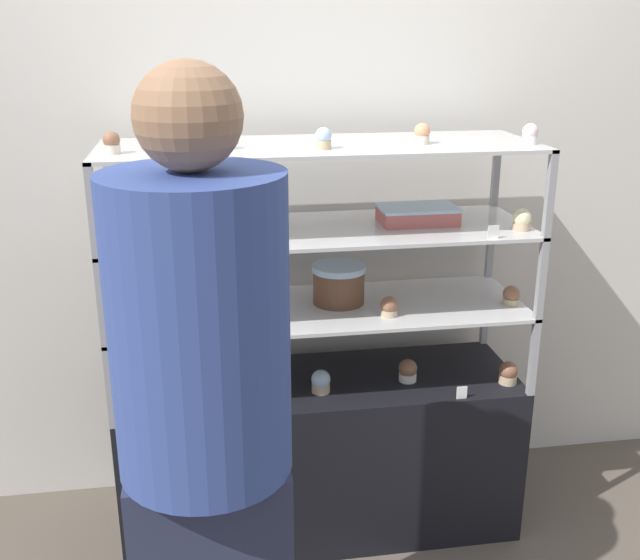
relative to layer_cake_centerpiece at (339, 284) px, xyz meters
name	(u,v)px	position (x,y,z in m)	size (l,w,h in m)	color
ground_plane	(320,520)	(-0.07, -0.03, -0.94)	(20.00, 20.00, 0.00)	brown
back_wall	(304,164)	(-0.07, 0.35, 0.36)	(8.00, 0.05, 2.60)	silver
display_base	(320,452)	(-0.07, -0.03, -0.64)	(1.41, 0.47, 0.59)	black
display_riser_lower	(320,311)	(-0.07, -0.03, -0.09)	(1.41, 0.47, 0.28)	#99999E
display_riser_middle	(320,233)	(-0.07, -0.03, 0.19)	(1.41, 0.47, 0.28)	#99999E
display_riser_upper	(320,149)	(-0.07, -0.03, 0.47)	(1.41, 0.47, 0.28)	#99999E
layer_cake_centerpiece	(339,284)	(0.00, 0.00, 0.00)	(0.19, 0.19, 0.14)	brown
sheet_cake_frosted	(417,214)	(0.27, -0.01, 0.24)	(0.26, 0.16, 0.06)	#C66660
cupcake_0	(131,390)	(-0.72, -0.08, -0.31)	(0.07, 0.07, 0.08)	beige
cupcake_1	(226,387)	(-0.41, -0.11, -0.31)	(0.07, 0.07, 0.08)	beige
cupcake_2	(321,382)	(-0.08, -0.12, -0.31)	(0.07, 0.07, 0.08)	#CCB28C
cupcake_3	(408,371)	(0.24, -0.09, -0.31)	(0.07, 0.07, 0.08)	white
cupcake_4	(508,373)	(0.58, -0.16, -0.31)	(0.07, 0.07, 0.08)	#CCB28C
price_tag_0	(462,393)	(0.38, -0.25, -0.33)	(0.04, 0.00, 0.04)	white
cupcake_5	(124,317)	(-0.72, -0.11, -0.04)	(0.06, 0.06, 0.07)	beige
cupcake_6	(263,311)	(-0.27, -0.13, -0.04)	(0.06, 0.06, 0.07)	white
cupcake_7	(389,307)	(0.14, -0.15, -0.04)	(0.06, 0.06, 0.07)	#CCB28C
cupcake_8	(511,296)	(0.59, -0.11, -0.04)	(0.06, 0.06, 0.07)	#CCB28C
price_tag_1	(261,328)	(-0.29, -0.25, -0.05)	(0.04, 0.00, 0.04)	white
cupcake_9	(113,232)	(-0.73, -0.10, 0.24)	(0.06, 0.06, 0.07)	#CCB28C
cupcake_10	(257,226)	(-0.28, -0.10, 0.24)	(0.06, 0.06, 0.07)	beige
cupcake_11	(522,220)	(0.58, -0.16, 0.24)	(0.06, 0.06, 0.07)	#CCB28C
price_tag_2	(493,232)	(0.45, -0.25, 0.23)	(0.04, 0.00, 0.04)	white
cupcake_12	(112,143)	(-0.71, -0.12, 0.52)	(0.05, 0.05, 0.07)	beige
cupcake_13	(222,139)	(-0.38, -0.09, 0.52)	(0.05, 0.05, 0.07)	beige
cupcake_14	(323,138)	(-0.08, -0.13, 0.52)	(0.05, 0.05, 0.07)	#CCB28C
cupcake_15	(422,134)	(0.25, -0.08, 0.52)	(0.05, 0.05, 0.07)	beige
cupcake_16	(530,134)	(0.59, -0.14, 0.52)	(0.05, 0.05, 0.07)	white
price_tag_3	(187,151)	(-0.49, -0.25, 0.51)	(0.04, 0.00, 0.04)	white
donut_glazed	(211,138)	(-0.41, 0.03, 0.51)	(0.14, 0.14, 0.04)	brown
customer_figure	(205,419)	(-0.47, -0.85, -0.02)	(0.40, 0.40, 1.73)	#282D47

